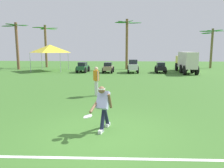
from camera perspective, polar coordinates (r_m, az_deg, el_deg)
ground_plane at (r=6.62m, az=-1.89°, el=-12.92°), size 80.00×80.00×0.00m
field_line_paint at (r=5.30m, az=-3.44°, el=-18.80°), size 21.87×0.64×0.01m
frisbee_thrower at (r=6.64m, az=-2.32°, el=-5.65°), size 0.64×1.06×1.40m
frisbee_in_flight at (r=6.14m, az=-6.36°, el=-8.41°), size 0.31×0.31×0.09m
teammate_near_sideline at (r=11.67m, az=-4.14°, el=1.45°), size 0.35×0.46×1.56m
parked_car_slot_a at (r=24.03m, az=-7.62°, el=4.40°), size 1.23×2.26×1.10m
parked_car_slot_b at (r=23.44m, az=-0.98°, el=4.36°), size 1.17×2.24×1.10m
parked_car_slot_c at (r=23.58m, az=5.48°, el=4.78°), size 1.17×2.35×1.40m
parked_car_slot_d at (r=23.97m, az=12.55°, el=4.25°), size 1.18×2.24×1.10m
box_truck at (r=24.85m, az=18.75°, el=5.70°), size 1.62×5.95×2.20m
palm_tree_far_left at (r=29.48m, az=-23.64°, el=10.14°), size 3.52×2.71×5.68m
palm_tree_left_of_centre at (r=31.95m, az=-16.95°, el=10.53°), size 3.75×3.19×5.77m
palm_tree_right_of_centre at (r=27.54m, az=3.93°, el=11.62°), size 3.33×3.13×6.14m
palm_tree_far_right at (r=31.96m, az=24.60°, el=9.64°), size 3.28×3.28×5.15m
event_tent at (r=26.44m, az=-15.91°, el=8.87°), size 3.51×3.51×3.01m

